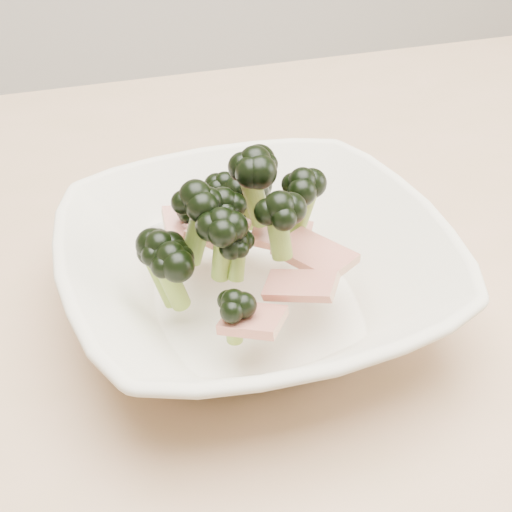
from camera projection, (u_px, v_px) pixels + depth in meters
name	position (u px, v px, depth m)	size (l,w,h in m)	color
dining_table	(313.00, 323.00, 0.68)	(1.20, 0.80, 0.75)	tan
broccoli_dish	(253.00, 267.00, 0.53)	(0.30, 0.30, 0.13)	beige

